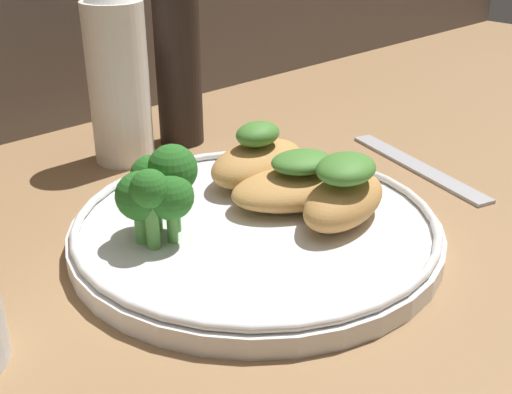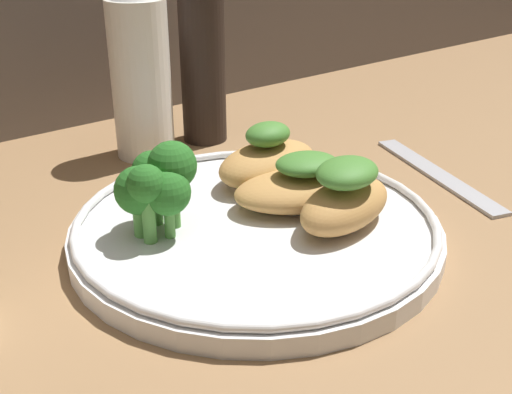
{
  "view_description": "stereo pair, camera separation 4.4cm",
  "coord_description": "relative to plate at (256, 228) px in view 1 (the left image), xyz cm",
  "views": [
    {
      "loc": [
        -27.31,
        -28.64,
        22.4
      ],
      "look_at": [
        0.0,
        0.0,
        3.4
      ],
      "focal_mm": 45.0,
      "sensor_mm": 36.0,
      "label": 1
    },
    {
      "loc": [
        -23.97,
        -31.48,
        22.4
      ],
      "look_at": [
        0.0,
        0.0,
        3.4
      ],
      "focal_mm": 45.0,
      "sensor_mm": 36.0,
      "label": 2
    }
  ],
  "objects": [
    {
      "name": "fork",
      "position": [
        19.35,
        -0.51,
        -0.69
      ],
      "size": [
        6.6,
        16.65,
        0.6
      ],
      "color": "#B2B2B7",
      "rests_on": "ground_plane"
    },
    {
      "name": "pepper_grinder",
      "position": [
        8.38,
        19.32,
        6.86
      ],
      "size": [
        4.25,
        4.25,
        17.17
      ],
      "color": "black",
      "rests_on": "ground_plane"
    },
    {
      "name": "ground_plane",
      "position": [
        0.0,
        0.0,
        -1.49
      ],
      "size": [
        180.0,
        180.0,
        1.0
      ],
      "primitive_type": "cube",
      "color": "#936D47"
    },
    {
      "name": "grilled_meat_middle",
      "position": [
        4.59,
        0.28,
        1.95
      ],
      "size": [
        12.23,
        9.43,
        4.02
      ],
      "color": "tan",
      "rests_on": "plate"
    },
    {
      "name": "grilled_meat_back",
      "position": [
        5.01,
        5.05,
        2.25
      ],
      "size": [
        9.52,
        6.39,
        4.89
      ],
      "color": "tan",
      "rests_on": "plate"
    },
    {
      "name": "grilled_meat_front",
      "position": [
        4.62,
        -3.99,
        2.5
      ],
      "size": [
        9.28,
        6.23,
        4.88
      ],
      "color": "tan",
      "rests_on": "plate"
    },
    {
      "name": "sauce_bottle",
      "position": [
        1.82,
        19.32,
        7.25
      ],
      "size": [
        5.32,
        5.32,
        17.23
      ],
      "color": "white",
      "rests_on": "ground_plane"
    },
    {
      "name": "plate",
      "position": [
        0.0,
        0.0,
        0.0
      ],
      "size": [
        25.87,
        25.87,
        2.0
      ],
      "color": "white",
      "rests_on": "ground_plane"
    },
    {
      "name": "broccoli_bunch",
      "position": [
        -5.96,
        2.93,
        4.07
      ],
      "size": [
        5.7,
        5.28,
        6.22
      ],
      "color": "#569942",
      "rests_on": "plate"
    }
  ]
}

